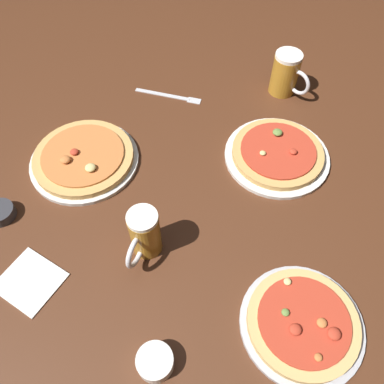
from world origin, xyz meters
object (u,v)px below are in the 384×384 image
(pizza_plate_near, at_px, (302,323))
(ramekin_sauce, at_px, (0,213))
(fork_left, at_px, (170,96))
(beer_mug_amber, at_px, (144,234))
(pizza_plate_side, at_px, (84,158))
(ramekin_butter, at_px, (155,362))
(pizza_plate_far, at_px, (277,154))
(napkin_folded, at_px, (30,281))
(beer_mug_dark, at_px, (286,74))

(pizza_plate_near, bearing_deg, ramekin_sauce, 162.76)
(fork_left, bearing_deg, beer_mug_amber, -89.98)
(beer_mug_amber, distance_m, ramekin_sauce, 0.40)
(pizza_plate_side, distance_m, ramekin_butter, 0.59)
(pizza_plate_near, relative_size, ramekin_sauce, 3.60)
(pizza_plate_far, distance_m, ramekin_sauce, 0.77)
(pizza_plate_far, bearing_deg, napkin_folded, -144.84)
(beer_mug_dark, relative_size, ramekin_sauce, 1.87)
(pizza_plate_near, distance_m, ramekin_butter, 0.32)
(beer_mug_dark, bearing_deg, pizza_plate_side, -149.32)
(pizza_plate_side, relative_size, ramekin_butter, 4.04)
(ramekin_butter, relative_size, fork_left, 0.34)
(beer_mug_dark, bearing_deg, pizza_plate_far, -97.10)
(ramekin_butter, xyz_separation_m, fork_left, (-0.05, 0.83, -0.02))
(beer_mug_amber, relative_size, ramekin_sauce, 1.89)
(pizza_plate_near, relative_size, beer_mug_dark, 1.93)
(pizza_plate_far, relative_size, pizza_plate_side, 0.98)
(ramekin_sauce, bearing_deg, pizza_plate_far, 18.84)
(pizza_plate_far, relative_size, beer_mug_dark, 2.16)
(beer_mug_amber, relative_size, napkin_folded, 1.04)
(beer_mug_amber, xyz_separation_m, ramekin_butter, (0.05, -0.26, -0.05))
(beer_mug_amber, height_order, napkin_folded, beer_mug_amber)
(ramekin_sauce, relative_size, fork_left, 0.33)
(pizza_plate_near, distance_m, pizza_plate_far, 0.48)
(pizza_plate_near, height_order, ramekin_sauce, pizza_plate_near)
(ramekin_sauce, xyz_separation_m, ramekin_butter, (0.45, -0.33, 0.00))
(beer_mug_dark, bearing_deg, napkin_folded, -131.53)
(pizza_plate_side, distance_m, napkin_folded, 0.37)
(beer_mug_amber, bearing_deg, ramekin_sauce, 169.99)
(pizza_plate_far, bearing_deg, ramekin_sauce, -161.16)
(ramekin_butter, distance_m, fork_left, 0.83)
(pizza_plate_far, bearing_deg, ramekin_butter, -116.01)
(pizza_plate_side, bearing_deg, ramekin_butter, -62.88)
(beer_mug_dark, relative_size, napkin_folded, 1.03)
(pizza_plate_far, xyz_separation_m, ramekin_butter, (-0.28, -0.58, 0.00))
(pizza_plate_far, relative_size, napkin_folded, 2.22)
(pizza_plate_side, relative_size, fork_left, 1.38)
(beer_mug_dark, relative_size, beer_mug_amber, 0.99)
(pizza_plate_near, height_order, napkin_folded, pizza_plate_near)
(pizza_plate_side, distance_m, beer_mug_dark, 0.69)
(beer_mug_dark, distance_m, napkin_folded, 0.97)
(ramekin_sauce, bearing_deg, fork_left, 51.62)
(pizza_plate_side, bearing_deg, ramekin_sauce, -132.00)
(pizza_plate_near, xyz_separation_m, pizza_plate_side, (-0.58, 0.43, 0.00))
(pizza_plate_near, bearing_deg, fork_left, 116.47)
(pizza_plate_far, xyz_separation_m, fork_left, (-0.34, 0.25, -0.01))
(beer_mug_dark, xyz_separation_m, beer_mug_amber, (-0.38, -0.62, 0.00))
(ramekin_butter, relative_size, napkin_folded, 0.56)
(pizza_plate_near, relative_size, napkin_folded, 1.98)
(ramekin_butter, bearing_deg, beer_mug_dark, 69.93)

